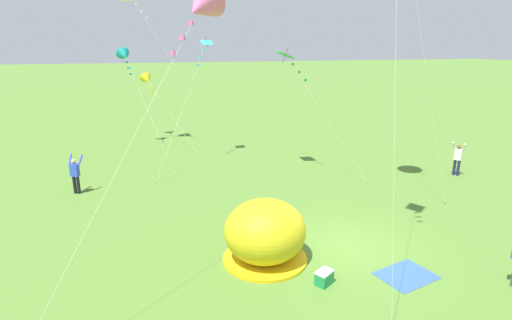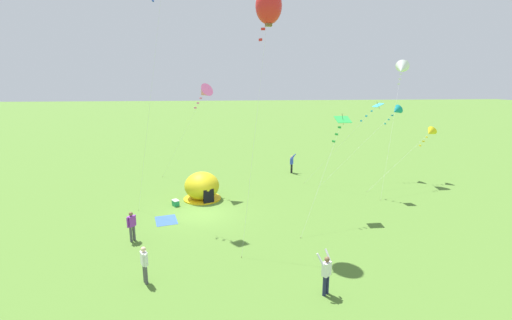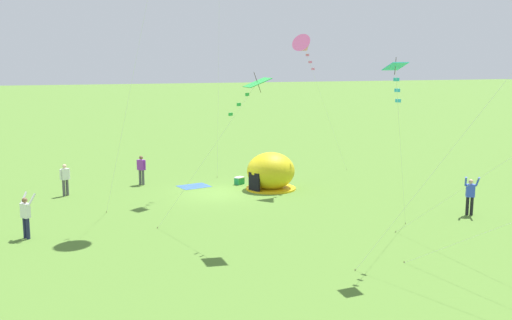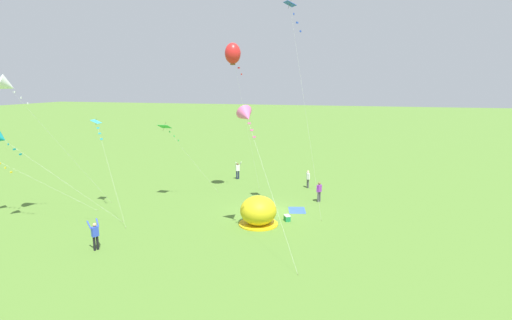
# 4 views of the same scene
# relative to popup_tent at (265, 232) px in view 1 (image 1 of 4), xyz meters

# --- Properties ---
(ground_plane) EXTENTS (300.00, 300.00, 0.00)m
(ground_plane) POSITION_rel_popup_tent_xyz_m (3.01, 0.07, -1.00)
(ground_plane) COLOR #517A2D
(popup_tent) EXTENTS (2.81, 2.81, 2.10)m
(popup_tent) POSITION_rel_popup_tent_xyz_m (0.00, 0.00, 0.00)
(popup_tent) COLOR gold
(popup_tent) RESTS_ON ground
(picnic_blanket) EXTENTS (1.96, 1.67, 0.01)m
(picnic_blanket) POSITION_rel_popup_tent_xyz_m (3.94, -2.13, -0.99)
(picnic_blanket) COLOR #3359A5
(picnic_blanket) RESTS_ON ground
(cooler_box) EXTENTS (0.64, 0.59, 0.44)m
(cooler_box) POSITION_rel_popup_tent_xyz_m (1.28, -1.84, -0.78)
(cooler_box) COLOR #1E8C4C
(cooler_box) RESTS_ON ground
(person_with_toddler) EXTENTS (0.68, 0.72, 1.89)m
(person_with_toddler) POSITION_rel_popup_tent_xyz_m (12.68, 5.66, 0.00)
(person_with_toddler) COLOR #1E2347
(person_with_toddler) RESTS_ON ground
(person_flying_kite) EXTENTS (0.72, 0.64, 1.89)m
(person_flying_kite) POSITION_rel_popup_tent_xyz_m (-6.89, 8.36, 0.00)
(person_flying_kite) COLOR black
(person_flying_kite) RESTS_ON ground
(kite_teal) EXTENTS (2.96, 8.20, 6.73)m
(kite_teal) POSITION_rel_popup_tent_xyz_m (-4.48, 17.31, 5.19)
(kite_teal) COLOR silver
(kite_teal) RESTS_ON ground
(kite_pink) EXTENTS (5.87, 5.16, 8.61)m
(kite_pink) POSITION_rel_popup_tent_xyz_m (-1.81, 0.31, 6.93)
(kite_pink) COLOR silver
(kite_pink) RESTS_ON ground
(kite_yellow) EXTENTS (3.38, 7.34, 4.91)m
(kite_yellow) POSITION_rel_popup_tent_xyz_m (-3.10, 19.90, 3.38)
(kite_yellow) COLOR silver
(kite_yellow) RESTS_ON ground
(kite_cyan) EXTENTS (3.99, 4.88, 7.32)m
(kite_cyan) POSITION_rel_popup_tent_xyz_m (0.17, 12.95, 5.63)
(kite_cyan) COLOR silver
(kite_cyan) RESTS_ON ground
(kite_green) EXTENTS (3.90, 3.85, 6.77)m
(kite_green) POSITION_rel_popup_tent_xyz_m (4.08, 9.11, 5.15)
(kite_green) COLOR silver
(kite_green) RESTS_ON ground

